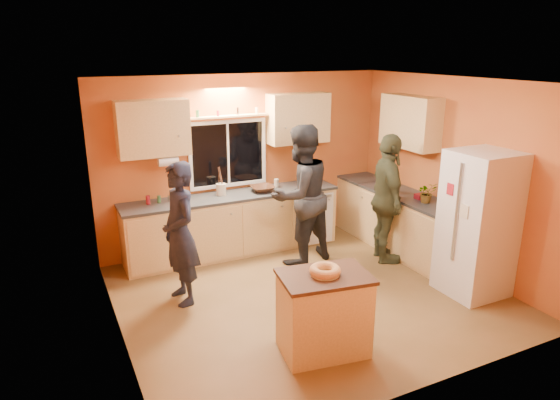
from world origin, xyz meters
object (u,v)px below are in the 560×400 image
person_left (180,234)px  person_center (300,195)px  refrigerator (478,224)px  person_right (387,199)px  island (324,313)px

person_left → person_center: bearing=97.6°
refrigerator → person_right: 1.33m
refrigerator → person_center: bearing=130.3°
person_right → island: bearing=150.8°
person_left → island: bearing=25.5°
island → person_right: size_ratio=0.52×
refrigerator → island: (-2.35, -0.30, -0.47)m
person_right → refrigerator: bearing=-140.9°
refrigerator → island: bearing=-172.7°
refrigerator → person_center: 2.33m
island → person_right: bearing=47.8°
refrigerator → person_center: person_center is taller
refrigerator → person_left: refrigerator is taller
person_center → person_right: 1.22m
person_left → person_right: 2.94m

